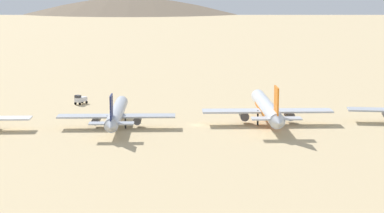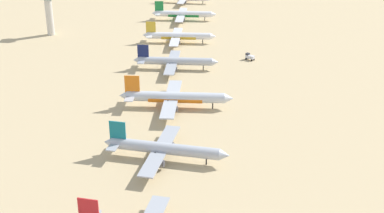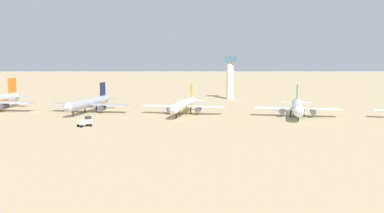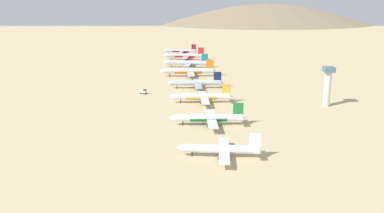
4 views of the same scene
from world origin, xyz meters
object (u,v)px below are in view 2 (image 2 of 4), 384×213
Objects in this scene: parked_jet_3 at (175,97)px; parked_jet_5 at (178,36)px; parked_jet_2 at (163,149)px; service_truck at (250,56)px; parked_jet_4 at (174,61)px; control_tower at (49,12)px; parked_jet_6 at (183,14)px.

parked_jet_3 reaches higher than parked_jet_5.
service_truck is at bearing 73.68° from parked_jet_2.
parked_jet_3 is 50.95m from parked_jet_4.
parked_jet_2 is at bearing -85.87° from parked_jet_5.
parked_jet_6 is at bearing 26.56° from control_tower.
control_tower reaches higher than parked_jet_2.
parked_jet_6 is at bearing 120.84° from service_truck.
parked_jet_4 is 8.47× the size of service_truck.
parked_jet_5 is (-10.59, 146.48, -0.47)m from parked_jet_2.
service_truck is at bearing -15.87° from control_tower.
parked_jet_2 is at bearing -88.39° from parked_jet_3.
control_tower is (-131.81, 37.46, 13.54)m from service_truck.
parked_jet_6 is at bearing 94.36° from parked_jet_3.
parked_jet_5 is 53.23m from service_truck.
control_tower is at bearing 121.85° from parked_jet_2.
parked_jet_3 is 78.40m from service_truck.
parked_jet_3 reaches higher than parked_jet_2.
control_tower reaches higher than parked_jet_4.
parked_jet_4 is 46.77m from parked_jet_5.
parked_jet_3 reaches higher than parked_jet_6.
parked_jet_2 is at bearing -85.75° from parked_jet_4.
parked_jet_2 is 123.74m from service_truck.
control_tower is (-89.62, 56.37, 10.94)m from parked_jet_4.
parked_jet_5 is 8.31× the size of service_truck.
service_truck is (36.15, 69.50, -3.17)m from parked_jet_3.
parked_jet_3 reaches higher than parked_jet_4.
parked_jet_5 is at bearing -6.40° from control_tower.
parked_jet_2 reaches higher than parked_jet_6.
service_truck is at bearing -59.16° from parked_jet_6.
parked_jet_4 is at bearing -32.17° from control_tower.
parked_jet_3 is 9.62× the size of service_truck.
parked_jet_6 is (-12.76, 198.32, -0.47)m from parked_jet_2.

